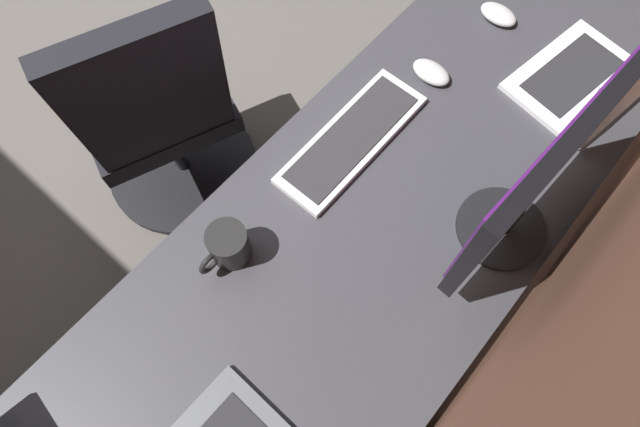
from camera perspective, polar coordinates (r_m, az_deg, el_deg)
name	(u,v)px	position (r m, az deg, el deg)	size (l,w,h in m)	color
floor_plane	(82,27)	(2.73, -24.12, 17.77)	(4.99, 4.99, 0.00)	#59544F
desk	(337,276)	(1.22, 1.79, -6.76)	(2.30, 0.67, 0.73)	#38383D
drawer_pedestal	(277,391)	(1.50, -4.67, -18.42)	(0.40, 0.51, 0.69)	#38383D
monitor_primary	(540,178)	(1.05, 22.49, 3.51)	(0.49, 0.20, 0.42)	black
laptop_left	(595,78)	(1.51, 27.36, 12.76)	(0.36, 0.30, 0.20)	white
keyboard_main	(352,139)	(1.29, 3.41, 7.98)	(0.42, 0.14, 0.02)	silver
mouse_main	(498,14)	(1.60, 18.57, 19.57)	(0.06, 0.10, 0.03)	silver
mouse_spare	(431,72)	(1.43, 11.82, 14.59)	(0.06, 0.10, 0.03)	silver
coffee_mug	(228,245)	(1.15, -9.82, -3.40)	(0.13, 0.09, 0.10)	black
office_chair	(161,119)	(1.73, -16.70, 9.63)	(0.57, 0.61, 0.97)	black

